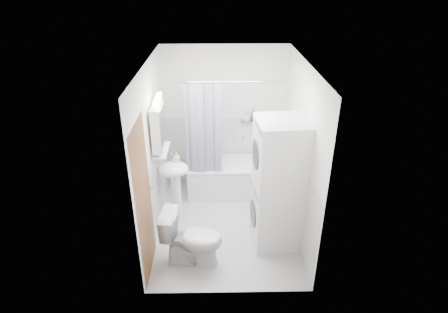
{
  "coord_description": "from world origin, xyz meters",
  "views": [
    {
      "loc": [
        -0.11,
        -4.51,
        3.46
      ],
      "look_at": [
        -0.03,
        0.15,
        1.07
      ],
      "focal_mm": 30.0,
      "sensor_mm": 36.0,
      "label": 1
    }
  ],
  "objects_px": {
    "washer_dryer": "(279,185)",
    "sink": "(174,178)",
    "bathtub": "(232,176)",
    "toilet": "(192,239)"
  },
  "relations": [
    {
      "from": "washer_dryer",
      "to": "toilet",
      "type": "relative_size",
      "value": 2.34
    },
    {
      "from": "bathtub",
      "to": "sink",
      "type": "relative_size",
      "value": 1.4
    },
    {
      "from": "bathtub",
      "to": "toilet",
      "type": "xyz_separation_m",
      "value": [
        -0.56,
        -1.69,
        0.07
      ]
    },
    {
      "from": "bathtub",
      "to": "sink",
      "type": "height_order",
      "value": "sink"
    },
    {
      "from": "washer_dryer",
      "to": "toilet",
      "type": "bearing_deg",
      "value": -163.73
    },
    {
      "from": "sink",
      "to": "toilet",
      "type": "height_order",
      "value": "sink"
    },
    {
      "from": "toilet",
      "to": "sink",
      "type": "bearing_deg",
      "value": 24.55
    },
    {
      "from": "bathtub",
      "to": "washer_dryer",
      "type": "xyz_separation_m",
      "value": [
        0.57,
        -1.26,
        0.6
      ]
    },
    {
      "from": "washer_dryer",
      "to": "sink",
      "type": "bearing_deg",
      "value": 154.83
    },
    {
      "from": "bathtub",
      "to": "sink",
      "type": "distance_m",
      "value": 1.2
    }
  ]
}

